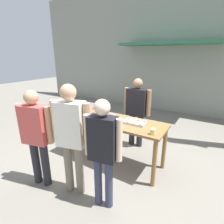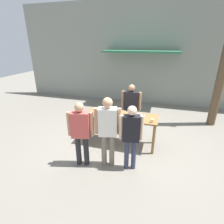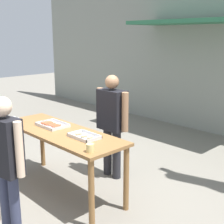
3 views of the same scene
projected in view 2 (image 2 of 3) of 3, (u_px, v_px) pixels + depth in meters
The scene contains 12 objects.
ground_plane at pixel (120, 143), 5.17m from camera, with size 24.00×24.00×0.00m, color slate.
building_facade_back at pixel (142, 54), 7.87m from camera, with size 12.00×1.11×4.50m.
serving_table at pixel (120, 119), 4.89m from camera, with size 2.04×0.69×0.88m.
food_tray_sausages at pixel (112, 113), 4.95m from camera, with size 0.44×0.31×0.04m.
food_tray_buns at pixel (137, 116), 4.76m from camera, with size 0.39×0.25×0.06m.
condiment_jar_mustard at pixel (88, 114), 4.86m from camera, with size 0.08×0.08×0.07m.
condiment_jar_ketchup at pixel (91, 114), 4.84m from camera, with size 0.08×0.08×0.07m.
beer_cup at pixel (152, 121), 4.40m from camera, with size 0.09×0.09×0.09m.
person_server_behind_table at pixel (131, 105), 5.53m from camera, with size 0.63×0.24×1.58m.
person_customer_holding_hotdog at pixel (81, 130), 3.94m from camera, with size 0.58×0.32×1.58m.
person_customer_with_cup at pixel (131, 133), 3.80m from camera, with size 0.51×0.26×1.56m.
person_customer_waiting_in_line at pixel (108, 127), 3.89m from camera, with size 0.58×0.32×1.70m.
Camera 2 is at (1.03, -4.34, 2.78)m, focal length 28.00 mm.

